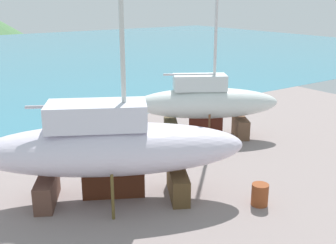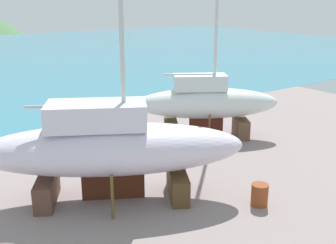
# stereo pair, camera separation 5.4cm
# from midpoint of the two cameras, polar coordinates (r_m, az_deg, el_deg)

# --- Properties ---
(ground_plane) EXTENTS (47.44, 47.44, 0.00)m
(ground_plane) POSITION_cam_midpoint_polar(r_m,az_deg,el_deg) (16.60, -2.30, -11.96)
(ground_plane) COLOR gray
(sailboat_far_slipway) EXTENTS (10.70, 7.66, 15.22)m
(sailboat_far_slipway) POSITION_cam_midpoint_polar(r_m,az_deg,el_deg) (16.66, -7.92, -3.43)
(sailboat_far_slipway) COLOR #513B21
(sailboat_far_slipway) RESTS_ON ground
(sailboat_small_center) EXTENTS (8.22, 6.17, 13.29)m
(sailboat_small_center) POSITION_cam_midpoint_polar(r_m,az_deg,el_deg) (24.12, 5.14, 2.68)
(sailboat_small_center) COLOR brown
(sailboat_small_center) RESTS_ON ground
(barrel_blue_faded) EXTENTS (0.95, 0.95, 0.89)m
(barrel_blue_faded) POSITION_cam_midpoint_polar(r_m,az_deg,el_deg) (17.17, 12.36, -9.68)
(barrel_blue_faded) COLOR brown
(barrel_blue_faded) RESTS_ON ground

